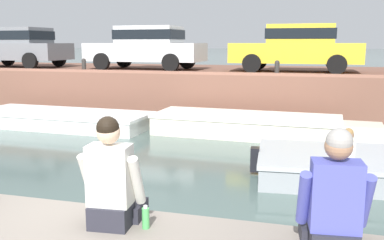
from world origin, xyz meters
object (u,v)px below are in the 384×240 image
(car_centre_yellow, at_px, (297,46))
(person_seated_right, at_px, (112,183))
(bottle_drink, at_px, (146,218))
(boat_moored_central_cream, at_px, (255,125))
(mooring_bollard_west, at_px, (84,65))
(person_seated_middle, at_px, (334,205))
(car_leftmost_grey, at_px, (18,46))
(boat_moored_west_white, at_px, (55,119))
(mooring_bollard_mid, at_px, (277,67))
(car_left_inner_white, at_px, (147,46))

(car_centre_yellow, height_order, person_seated_right, car_centre_yellow)
(bottle_drink, bearing_deg, boat_moored_central_cream, 90.41)
(boat_moored_central_cream, xyz_separation_m, bottle_drink, (0.06, -7.94, 0.68))
(boat_moored_central_cream, bearing_deg, car_centre_yellow, 75.79)
(mooring_bollard_west, relative_size, person_seated_middle, 0.46)
(car_leftmost_grey, distance_m, bottle_drink, 15.21)
(boat_moored_west_white, bearing_deg, person_seated_middle, -46.07)
(boat_moored_west_white, xyz_separation_m, person_seated_middle, (7.40, -7.68, 1.00))
(car_centre_yellow, xyz_separation_m, mooring_bollard_west, (-6.82, -1.84, -0.61))
(boat_moored_west_white, xyz_separation_m, person_seated_right, (5.59, -7.67, 1.00))
(car_centre_yellow, bearing_deg, car_leftmost_grey, -180.00)
(car_centre_yellow, distance_m, mooring_bollard_mid, 2.00)
(boat_moored_west_white, xyz_separation_m, car_centre_yellow, (6.73, 3.82, 2.10))
(car_leftmost_grey, bearing_deg, car_centre_yellow, 0.00)
(boat_moored_central_cream, bearing_deg, car_leftmost_grey, 160.11)
(mooring_bollard_mid, relative_size, bottle_drink, 2.18)
(boat_moored_central_cream, distance_m, mooring_bollard_west, 6.33)
(boat_moored_central_cream, height_order, mooring_bollard_west, mooring_bollard_west)
(car_left_inner_white, bearing_deg, boat_moored_west_white, -110.75)
(person_seated_right, bearing_deg, bottle_drink, -0.75)
(car_leftmost_grey, bearing_deg, boat_moored_west_white, -43.83)
(boat_moored_central_cream, distance_m, mooring_bollard_mid, 2.27)
(boat_moored_central_cream, xyz_separation_m, mooring_bollard_mid, (0.41, 1.71, 1.45))
(car_centre_yellow, distance_m, bottle_drink, 11.60)
(boat_moored_central_cream, xyz_separation_m, car_left_inner_white, (-4.39, 3.55, 2.05))
(boat_moored_west_white, distance_m, person_seated_middle, 10.72)
(car_centre_yellow, height_order, mooring_bollard_mid, car_centre_yellow)
(mooring_bollard_west, height_order, person_seated_middle, mooring_bollard_west)
(boat_moored_west_white, distance_m, bottle_drink, 9.70)
(mooring_bollard_mid, bearing_deg, boat_moored_west_white, -162.45)
(person_seated_right, height_order, bottle_drink, person_seated_right)
(car_leftmost_grey, height_order, bottle_drink, car_leftmost_grey)
(mooring_bollard_mid, xyz_separation_m, person_seated_right, (-0.65, -9.64, -0.49))
(boat_moored_west_white, bearing_deg, mooring_bollard_mid, 17.55)
(car_centre_yellow, bearing_deg, person_seated_middle, -86.68)
(person_seated_right, bearing_deg, person_seated_middle, -0.52)
(mooring_bollard_west, xyz_separation_m, person_seated_right, (5.68, -9.64, -0.49))
(boat_moored_central_cream, bearing_deg, car_left_inner_white, 141.05)
(car_left_inner_white, xyz_separation_m, person_seated_middle, (5.96, -11.50, -1.10))
(bottle_drink, bearing_deg, person_seated_middle, -0.47)
(person_seated_right, xyz_separation_m, person_seated_middle, (1.81, -0.02, 0.00))
(boat_moored_central_cream, bearing_deg, mooring_bollard_mid, 76.60)
(boat_moored_central_cream, relative_size, person_seated_middle, 6.09)
(boat_moored_central_cream, relative_size, car_leftmost_grey, 1.45)
(mooring_bollard_mid, bearing_deg, car_centre_yellow, 75.06)
(boat_moored_west_white, height_order, car_left_inner_white, car_left_inner_white)
(car_left_inner_white, bearing_deg, bottle_drink, -68.83)
(boat_moored_central_cream, height_order, bottle_drink, bottle_drink)
(car_left_inner_white, bearing_deg, boat_moored_central_cream, -38.95)
(mooring_bollard_mid, relative_size, person_seated_middle, 0.46)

